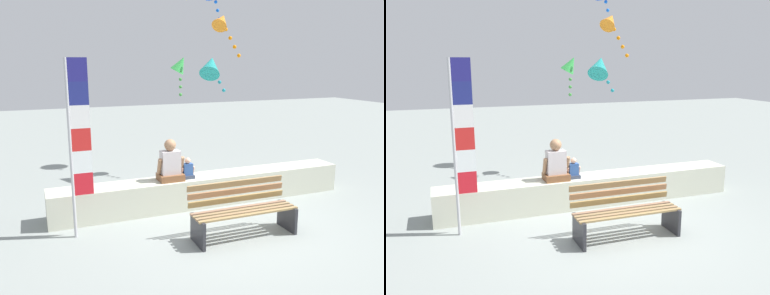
% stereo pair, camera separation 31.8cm
% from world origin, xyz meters
% --- Properties ---
extents(ground_plane, '(40.00, 40.00, 0.00)m').
position_xyz_m(ground_plane, '(0.00, 0.00, 0.00)').
color(ground_plane, gray).
extents(seawall_ledge, '(6.11, 0.62, 0.59)m').
position_xyz_m(seawall_ledge, '(0.00, 1.17, 0.30)').
color(seawall_ledge, beige).
rests_on(seawall_ledge, ground).
extents(park_bench, '(1.79, 0.63, 0.88)m').
position_xyz_m(park_bench, '(-0.05, -0.44, 0.43)').
color(park_bench, '#9D7F4F').
rests_on(park_bench, ground).
extents(person_adult, '(0.53, 0.39, 0.81)m').
position_xyz_m(person_adult, '(-0.76, 1.13, 0.91)').
color(person_adult, brown).
rests_on(person_adult, seawall_ledge).
extents(person_child, '(0.27, 0.20, 0.41)m').
position_xyz_m(person_child, '(-0.40, 1.13, 0.75)').
color(person_child, '#353E53').
rests_on(person_child, seawall_ledge).
extents(flag_banner, '(0.35, 0.05, 2.90)m').
position_xyz_m(flag_banner, '(-2.53, 0.51, 1.66)').
color(flag_banner, '#B7B7BC').
rests_on(flag_banner, ground).
extents(kite_orange, '(0.60, 0.62, 1.00)m').
position_xyz_m(kite_orange, '(0.72, 1.96, 3.66)').
color(kite_orange, orange).
extents(kite_green, '(0.59, 0.67, 1.02)m').
position_xyz_m(kite_green, '(0.38, 3.58, 2.76)').
color(kite_green, green).
extents(kite_teal, '(0.76, 0.81, 0.92)m').
position_xyz_m(kite_teal, '(0.64, 2.33, 2.75)').
color(kite_teal, teal).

